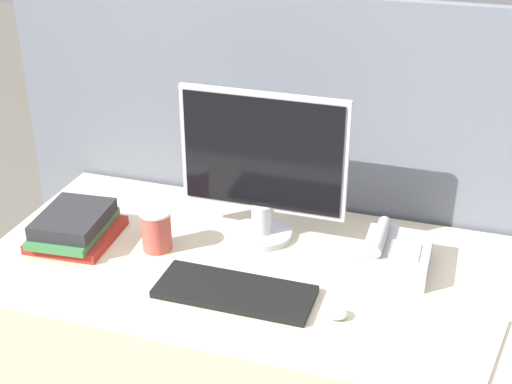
{
  "coord_description": "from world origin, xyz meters",
  "views": [
    {
      "loc": [
        0.52,
        -1.24,
        1.85
      ],
      "look_at": [
        -0.02,
        0.43,
        0.95
      ],
      "focal_mm": 50.0,
      "sensor_mm": 36.0,
      "label": 1
    }
  ],
  "objects_px": {
    "mouse": "(335,313)",
    "book_stack": "(75,227)",
    "coffee_cup": "(156,230)",
    "desk_telephone": "(395,255)",
    "monitor": "(262,168)",
    "keyboard": "(235,292)"
  },
  "relations": [
    {
      "from": "keyboard",
      "to": "book_stack",
      "type": "bearing_deg",
      "value": 167.26
    },
    {
      "from": "monitor",
      "to": "mouse",
      "type": "height_order",
      "value": "monitor"
    },
    {
      "from": "mouse",
      "to": "book_stack",
      "type": "height_order",
      "value": "book_stack"
    },
    {
      "from": "coffee_cup",
      "to": "desk_telephone",
      "type": "distance_m",
      "value": 0.69
    },
    {
      "from": "monitor",
      "to": "keyboard",
      "type": "xyz_separation_m",
      "value": [
        0.02,
        -0.31,
        -0.22
      ]
    },
    {
      "from": "keyboard",
      "to": "coffee_cup",
      "type": "height_order",
      "value": "coffee_cup"
    },
    {
      "from": "monitor",
      "to": "book_stack",
      "type": "xyz_separation_m",
      "value": [
        -0.53,
        -0.19,
        -0.19
      ]
    },
    {
      "from": "book_stack",
      "to": "desk_telephone",
      "type": "bearing_deg",
      "value": 8.29
    },
    {
      "from": "coffee_cup",
      "to": "mouse",
      "type": "bearing_deg",
      "value": -16.39
    },
    {
      "from": "desk_telephone",
      "to": "coffee_cup",
      "type": "bearing_deg",
      "value": -170.89
    },
    {
      "from": "mouse",
      "to": "keyboard",
      "type": "bearing_deg",
      "value": 176.82
    },
    {
      "from": "monitor",
      "to": "desk_telephone",
      "type": "relative_size",
      "value": 2.4
    },
    {
      "from": "desk_telephone",
      "to": "keyboard",
      "type": "bearing_deg",
      "value": -145.78
    },
    {
      "from": "monitor",
      "to": "mouse",
      "type": "relative_size",
      "value": 7.95
    },
    {
      "from": "book_stack",
      "to": "coffee_cup",
      "type": "bearing_deg",
      "value": 6.11
    },
    {
      "from": "book_stack",
      "to": "monitor",
      "type": "bearing_deg",
      "value": 19.65
    },
    {
      "from": "keyboard",
      "to": "coffee_cup",
      "type": "relative_size",
      "value": 3.35
    },
    {
      "from": "keyboard",
      "to": "monitor",
      "type": "bearing_deg",
      "value": 94.21
    },
    {
      "from": "coffee_cup",
      "to": "book_stack",
      "type": "height_order",
      "value": "coffee_cup"
    },
    {
      "from": "coffee_cup",
      "to": "book_stack",
      "type": "distance_m",
      "value": 0.26
    },
    {
      "from": "mouse",
      "to": "book_stack",
      "type": "relative_size",
      "value": 0.22
    },
    {
      "from": "monitor",
      "to": "keyboard",
      "type": "relative_size",
      "value": 1.19
    }
  ]
}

